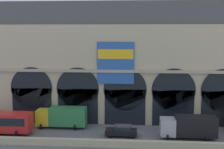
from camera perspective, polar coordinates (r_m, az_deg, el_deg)
ground_plane at (r=42.58m, az=2.25°, el=-11.60°), size 200.00×200.00×0.00m
quay_parapet_wall at (r=38.39m, az=2.02°, el=-13.13°), size 90.00×0.70×0.91m
station_building at (r=47.59m, az=2.68°, el=1.95°), size 45.83×4.89×19.10m
box_truck_midwest at (r=46.04m, az=-9.52°, el=-7.96°), size 7.50×2.91×3.12m
car_center at (r=41.99m, az=1.86°, el=-10.73°), size 4.40×2.22×1.55m
box_truck_mideast at (r=42.27m, az=14.52°, el=-9.58°), size 7.50×2.91×3.12m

